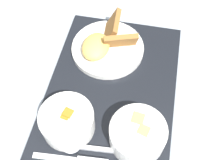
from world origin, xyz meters
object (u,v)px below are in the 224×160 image
Objects in this scene: bowl_soup at (138,134)px; spoon at (83,147)px; bowl_salad at (67,121)px; plate_main at (106,46)px.

bowl_soup is 0.77× the size of spoon.
bowl_salad is 0.07m from spoon.
spoon is (-0.27, 0.02, -0.01)m from plate_main.
bowl_salad is 0.97× the size of bowl_soup.
bowl_salad is 0.23m from plate_main.
bowl_salad is at bearing -47.64° from spoon.
spoon is at bearing 175.39° from plate_main.
plate_main is (0.23, -0.06, -0.01)m from bowl_salad.
bowl_salad reaches higher than bowl_soup.
plate_main is 1.21× the size of spoon.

